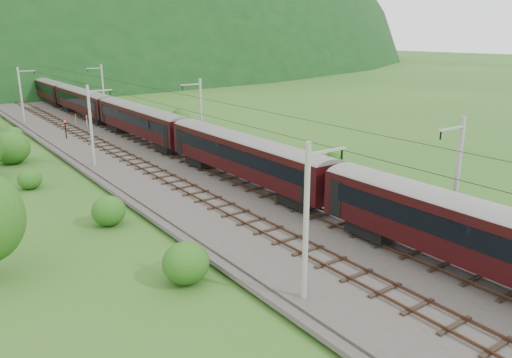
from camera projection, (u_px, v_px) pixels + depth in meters
ground at (385, 270)px, 28.71m from camera, size 600.00×600.00×0.00m
railbed at (278, 217)px, 36.46m from camera, size 14.00×220.00×0.30m
track_left at (251, 221)px, 35.05m from camera, size 2.40×220.00×0.27m
track_right at (303, 208)px, 37.74m from camera, size 2.40×220.00×0.27m
catenary_left at (92, 124)px, 48.96m from camera, size 2.54×192.28×8.00m
catenary_right at (200, 113)px, 55.81m from camera, size 2.54×192.28×8.00m
overhead_wires at (279, 123)px, 34.50m from camera, size 4.83×198.00×0.03m
train at (142, 116)px, 59.93m from camera, size 2.90×161.21×5.03m
hazard_post_near at (76, 119)px, 73.62m from camera, size 0.14×0.14×1.29m
hazard_post_far at (87, 121)px, 70.49m from camera, size 0.18×0.18×1.68m
signal at (65, 128)px, 62.53m from camera, size 0.25×0.25×2.28m
vegetation_left at (51, 201)px, 33.15m from camera, size 11.94×147.14×6.18m
vegetation_right at (386, 179)px, 42.69m from camera, size 5.76×91.42×2.42m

